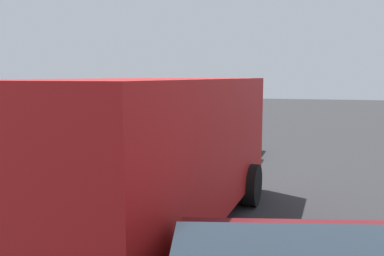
# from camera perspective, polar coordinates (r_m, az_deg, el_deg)

# --- Properties ---
(ground_plane) EXTENTS (60.00, 60.00, 0.00)m
(ground_plane) POSITION_cam_1_polar(r_m,az_deg,el_deg) (10.01, 1.67, -5.17)
(ground_plane) COLOR #2D2D30
(art_car_decorated) EXTENTS (4.75, 2.33, 1.74)m
(art_car_decorated) POSITION_cam_1_polar(r_m,az_deg,el_deg) (9.90, 1.73, -0.99)
(art_car_decorated) COLOR beige
(art_car_decorated) RESTS_ON ground
(parked_van_far_left) EXTENTS (5.41, 2.76, 2.17)m
(parked_van_far_left) POSITION_cam_1_polar(r_m,az_deg,el_deg) (5.51, -5.41, -2.75)
(parked_van_far_left) COLOR #B21919
(parked_van_far_left) RESTS_ON ground
(parked_sedan_row_back_center) EXTENTS (4.07, 2.06, 1.41)m
(parked_sedan_row_back_center) POSITION_cam_1_polar(r_m,az_deg,el_deg) (13.56, -3.86, 1.25)
(parked_sedan_row_back_center) COLOR white
(parked_sedan_row_back_center) RESTS_ON ground
(parked_sedan_behind_left) EXTENTS (4.28, 2.67, 1.44)m
(parked_sedan_behind_left) POSITION_cam_1_polar(r_m,az_deg,el_deg) (20.23, -17.37, 2.98)
(parked_sedan_behind_left) COLOR red
(parked_sedan_behind_left) RESTS_ON ground
(parked_sedan_near_left) EXTENTS (4.55, 2.10, 1.37)m
(parked_sedan_near_left) POSITION_cam_1_polar(r_m,az_deg,el_deg) (8.39, -24.09, -3.38)
(parked_sedan_near_left) COLOR black
(parked_sedan_near_left) RESTS_ON ground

